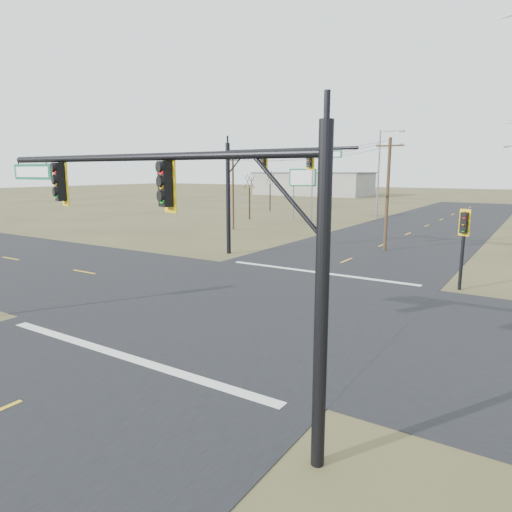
{
  "coord_description": "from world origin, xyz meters",
  "views": [
    {
      "loc": [
        11.28,
        -17.05,
        6.01
      ],
      "look_at": [
        -0.29,
        1.0,
        2.02
      ],
      "focal_mm": 32.0,
      "sensor_mm": 36.0,
      "label": 1
    }
  ],
  "objects_px": {
    "pedestal_signal_ne": "(464,231)",
    "utility_pole_far": "(233,190)",
    "utility_pole_near": "(388,192)",
    "bare_tree_b": "(270,177)",
    "bare_tree_a": "(249,181)",
    "mast_arm_near": "(175,213)",
    "highway_sign": "(303,184)",
    "mast_arm_far": "(261,176)",
    "streetlight_c": "(381,170)"
  },
  "relations": [
    {
      "from": "pedestal_signal_ne",
      "to": "utility_pole_far",
      "type": "height_order",
      "value": "utility_pole_far"
    },
    {
      "from": "pedestal_signal_ne",
      "to": "utility_pole_far",
      "type": "bearing_deg",
      "value": 167.1
    },
    {
      "from": "utility_pole_near",
      "to": "bare_tree_b",
      "type": "bearing_deg",
      "value": 135.07
    },
    {
      "from": "bare_tree_a",
      "to": "pedestal_signal_ne",
      "type": "bearing_deg",
      "value": -39.57
    },
    {
      "from": "mast_arm_near",
      "to": "highway_sign",
      "type": "bearing_deg",
      "value": 132.45
    },
    {
      "from": "mast_arm_near",
      "to": "highway_sign",
      "type": "height_order",
      "value": "mast_arm_near"
    },
    {
      "from": "mast_arm_far",
      "to": "bare_tree_a",
      "type": "bearing_deg",
      "value": 124.21
    },
    {
      "from": "highway_sign",
      "to": "bare_tree_b",
      "type": "height_order",
      "value": "bare_tree_b"
    },
    {
      "from": "utility_pole_near",
      "to": "mast_arm_far",
      "type": "bearing_deg",
      "value": -131.43
    },
    {
      "from": "mast_arm_far",
      "to": "pedestal_signal_ne",
      "type": "relative_size",
      "value": 2.36
    },
    {
      "from": "pedestal_signal_ne",
      "to": "highway_sign",
      "type": "xyz_separation_m",
      "value": [
        -22.19,
        25.9,
        1.37
      ]
    },
    {
      "from": "highway_sign",
      "to": "bare_tree_b",
      "type": "distance_m",
      "value": 14.04
    },
    {
      "from": "highway_sign",
      "to": "streetlight_c",
      "type": "height_order",
      "value": "streetlight_c"
    },
    {
      "from": "highway_sign",
      "to": "bare_tree_b",
      "type": "bearing_deg",
      "value": 123.92
    },
    {
      "from": "mast_arm_far",
      "to": "bare_tree_a",
      "type": "xyz_separation_m",
      "value": [
        -14.92,
        21.16,
        -0.85
      ]
    },
    {
      "from": "utility_pole_near",
      "to": "bare_tree_b",
      "type": "distance_m",
      "value": 36.24
    },
    {
      "from": "mast_arm_near",
      "to": "pedestal_signal_ne",
      "type": "distance_m",
      "value": 17.38
    },
    {
      "from": "utility_pole_near",
      "to": "pedestal_signal_ne",
      "type": "bearing_deg",
      "value": -54.97
    },
    {
      "from": "utility_pole_near",
      "to": "bare_tree_a",
      "type": "distance_m",
      "value": 25.51
    },
    {
      "from": "mast_arm_near",
      "to": "utility_pole_near",
      "type": "relative_size",
      "value": 1.22
    },
    {
      "from": "highway_sign",
      "to": "bare_tree_a",
      "type": "relative_size",
      "value": 1.02
    },
    {
      "from": "mast_arm_near",
      "to": "mast_arm_far",
      "type": "bearing_deg",
      "value": 135.97
    },
    {
      "from": "pedestal_signal_ne",
      "to": "utility_pole_far",
      "type": "distance_m",
      "value": 28.07
    },
    {
      "from": "mast_arm_near",
      "to": "bare_tree_b",
      "type": "relative_size",
      "value": 1.62
    },
    {
      "from": "utility_pole_near",
      "to": "bare_tree_a",
      "type": "relative_size",
      "value": 1.38
    },
    {
      "from": "pedestal_signal_ne",
      "to": "streetlight_c",
      "type": "relative_size",
      "value": 0.38
    },
    {
      "from": "mast_arm_near",
      "to": "bare_tree_a",
      "type": "height_order",
      "value": "mast_arm_near"
    },
    {
      "from": "mast_arm_far",
      "to": "bare_tree_a",
      "type": "relative_size",
      "value": 1.6
    },
    {
      "from": "pedestal_signal_ne",
      "to": "utility_pole_near",
      "type": "xyz_separation_m",
      "value": [
        -6.87,
        9.8,
        1.36
      ]
    },
    {
      "from": "mast_arm_near",
      "to": "bare_tree_a",
      "type": "relative_size",
      "value": 1.68
    },
    {
      "from": "utility_pole_near",
      "to": "bare_tree_b",
      "type": "height_order",
      "value": "utility_pole_near"
    },
    {
      "from": "mast_arm_far",
      "to": "bare_tree_b",
      "type": "bearing_deg",
      "value": 118.95
    },
    {
      "from": "utility_pole_far",
      "to": "highway_sign",
      "type": "bearing_deg",
      "value": 80.13
    },
    {
      "from": "streetlight_c",
      "to": "bare_tree_b",
      "type": "height_order",
      "value": "streetlight_c"
    },
    {
      "from": "bare_tree_a",
      "to": "utility_pole_near",
      "type": "bearing_deg",
      "value": -32.41
    },
    {
      "from": "utility_pole_far",
      "to": "bare_tree_a",
      "type": "xyz_separation_m",
      "value": [
        -4.15,
        9.38,
        0.8
      ]
    },
    {
      "from": "pedestal_signal_ne",
      "to": "streetlight_c",
      "type": "distance_m",
      "value": 36.26
    },
    {
      "from": "highway_sign",
      "to": "utility_pole_far",
      "type": "bearing_deg",
      "value": -113.38
    },
    {
      "from": "pedestal_signal_ne",
      "to": "utility_pole_far",
      "type": "xyz_separation_m",
      "value": [
        -24.25,
        14.1,
        1.0
      ]
    },
    {
      "from": "streetlight_c",
      "to": "bare_tree_a",
      "type": "distance_m",
      "value": 16.59
    },
    {
      "from": "bare_tree_b",
      "to": "highway_sign",
      "type": "bearing_deg",
      "value": -42.57
    },
    {
      "from": "mast_arm_far",
      "to": "mast_arm_near",
      "type": "bearing_deg",
      "value": -64.19
    },
    {
      "from": "highway_sign",
      "to": "utility_pole_near",
      "type": "bearing_deg",
      "value": -59.93
    },
    {
      "from": "bare_tree_a",
      "to": "utility_pole_far",
      "type": "bearing_deg",
      "value": -66.1
    },
    {
      "from": "highway_sign",
      "to": "bare_tree_b",
      "type": "xyz_separation_m",
      "value": [
        -10.33,
        9.49,
        0.66
      ]
    },
    {
      "from": "mast_arm_far",
      "to": "utility_pole_far",
      "type": "relative_size",
      "value": 1.28
    },
    {
      "from": "mast_arm_far",
      "to": "highway_sign",
      "type": "bearing_deg",
      "value": 109.29
    },
    {
      "from": "streetlight_c",
      "to": "pedestal_signal_ne",
      "type": "bearing_deg",
      "value": -43.78
    },
    {
      "from": "mast_arm_near",
      "to": "highway_sign",
      "type": "xyz_separation_m",
      "value": [
        -18.37,
        42.74,
        -0.62
      ]
    },
    {
      "from": "mast_arm_near",
      "to": "streetlight_c",
      "type": "distance_m",
      "value": 50.99
    }
  ]
}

